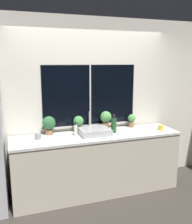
{
  "coord_description": "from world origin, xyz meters",
  "views": [
    {
      "loc": [
        -1.18,
        -3.14,
        2.02
      ],
      "look_at": [
        -0.02,
        0.31,
        1.28
      ],
      "focal_mm": 40.0,
      "sensor_mm": 36.0,
      "label": 1
    }
  ],
  "objects": [
    {
      "name": "potted_plant_far_left",
      "position": [
        -0.69,
        0.54,
        1.1
      ],
      "size": [
        0.2,
        0.2,
        0.28
      ],
      "color": "#9E6B4C",
      "rests_on": "counter"
    },
    {
      "name": "soap_bottle",
      "position": [
        -0.32,
        0.36,
        1.02
      ],
      "size": [
        0.05,
        0.05,
        0.2
      ],
      "color": "white",
      "rests_on": "counter"
    },
    {
      "name": "potted_plant_far_right",
      "position": [
        0.7,
        0.54,
        1.06
      ],
      "size": [
        0.13,
        0.13,
        0.22
      ],
      "color": "#9E6B4C",
      "rests_on": "counter"
    },
    {
      "name": "sink",
      "position": [
        -0.03,
        0.34,
        0.98
      ],
      "size": [
        0.45,
        0.46,
        0.31
      ],
      "color": "#ADADB2",
      "rests_on": "counter"
    },
    {
      "name": "mug_grey",
      "position": [
        -0.87,
        0.37,
        0.97
      ],
      "size": [
        0.09,
        0.09,
        0.09
      ],
      "color": "gray",
      "rests_on": "counter"
    },
    {
      "name": "potted_plant_center_right",
      "position": [
        0.23,
        0.54,
        1.11
      ],
      "size": [
        0.18,
        0.18,
        0.3
      ],
      "color": "#9E6B4C",
      "rests_on": "counter"
    },
    {
      "name": "ground_plane",
      "position": [
        0.0,
        0.0,
        0.0
      ],
      "size": [
        14.0,
        14.0,
        0.0
      ],
      "primitive_type": "plane",
      "color": "#38332D"
    },
    {
      "name": "potted_plant_center_left",
      "position": [
        -0.23,
        0.54,
        1.08
      ],
      "size": [
        0.16,
        0.16,
        0.26
      ],
      "color": "#9E6B4C",
      "rests_on": "counter"
    },
    {
      "name": "wall_right",
      "position": [
        2.32,
        1.5,
        1.35
      ],
      "size": [
        0.06,
        7.0,
        2.7
      ],
      "color": "silver",
      "rests_on": "ground_plane"
    },
    {
      "name": "wall_back",
      "position": [
        0.0,
        0.68,
        1.35
      ],
      "size": [
        8.0,
        0.09,
        2.7
      ],
      "color": "silver",
      "rests_on": "ground_plane"
    },
    {
      "name": "counter",
      "position": [
        0.0,
        0.31,
        0.47
      ],
      "size": [
        2.56,
        0.64,
        0.93
      ],
      "color": "beige",
      "rests_on": "ground_plane"
    },
    {
      "name": "mug_yellow",
      "position": [
        1.05,
        0.21,
        0.97
      ],
      "size": [
        0.08,
        0.08,
        0.08
      ],
      "color": "gold",
      "rests_on": "counter"
    },
    {
      "name": "bottle_tall",
      "position": [
        0.28,
        0.33,
        1.05
      ],
      "size": [
        0.08,
        0.08,
        0.29
      ],
      "color": "#235128",
      "rests_on": "counter"
    }
  ]
}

